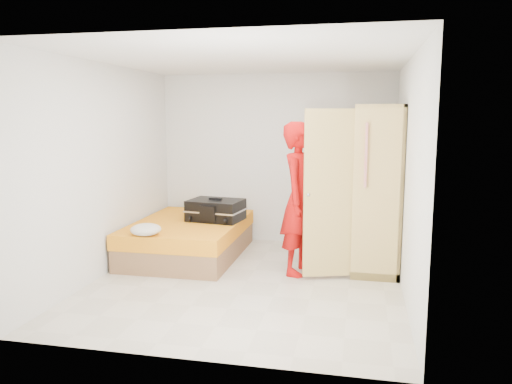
% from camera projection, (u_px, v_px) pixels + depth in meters
% --- Properties ---
extents(room, '(4.00, 4.02, 2.60)m').
position_uv_depth(room, '(247.00, 174.00, 5.80)').
color(room, beige).
rests_on(room, ground).
extents(bed, '(1.42, 2.02, 0.50)m').
position_uv_depth(bed, '(189.00, 238.00, 7.04)').
color(bed, brown).
rests_on(bed, ground).
extents(wardrobe, '(1.15, 1.36, 2.10)m').
position_uv_depth(wardrobe, '(373.00, 192.00, 6.37)').
color(wardrobe, '#E9BF71').
rests_on(wardrobe, ground).
extents(person, '(0.61, 0.78, 1.90)m').
position_uv_depth(person, '(300.00, 199.00, 6.19)').
color(person, red).
rests_on(person, ground).
extents(suitcase, '(0.82, 0.65, 0.32)m').
position_uv_depth(suitcase, '(216.00, 210.00, 7.05)').
color(suitcase, black).
rests_on(suitcase, bed).
extents(round_cushion, '(0.38, 0.38, 0.14)m').
position_uv_depth(round_cushion, '(146.00, 229.00, 6.18)').
color(round_cushion, beige).
rests_on(round_cushion, bed).
extents(pillow, '(0.56, 0.34, 0.10)m').
position_uv_depth(pillow, '(218.00, 207.00, 7.78)').
color(pillow, beige).
rests_on(pillow, bed).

